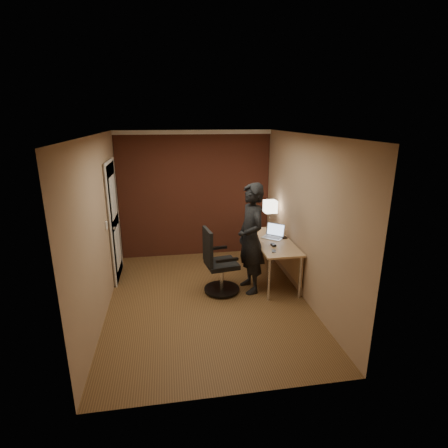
{
  "coord_description": "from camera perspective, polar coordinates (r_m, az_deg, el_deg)",
  "views": [
    {
      "loc": [
        -0.53,
        -4.85,
        2.72
      ],
      "look_at": [
        0.35,
        0.55,
        1.05
      ],
      "focal_mm": 28.0,
      "sensor_mm": 36.0,
      "label": 1
    }
  ],
  "objects": [
    {
      "name": "desk_lamp",
      "position": [
        6.49,
        7.55,
        2.79
      ],
      "size": [
        0.22,
        0.22,
        0.54
      ],
      "color": "silver",
      "rests_on": "desk"
    },
    {
      "name": "mouse",
      "position": [
        5.72,
        8.07,
        -3.41
      ],
      "size": [
        0.08,
        0.11,
        0.03
      ],
      "primitive_type": "cube",
      "rotation": [
        0.0,
        0.0,
        0.17
      ],
      "color": "black",
      "rests_on": "desk"
    },
    {
      "name": "room",
      "position": [
        6.54,
        -6.82,
        4.92
      ],
      "size": [
        4.0,
        4.0,
        4.0
      ],
      "color": "brown",
      "rests_on": "ground"
    },
    {
      "name": "desk",
      "position": [
        6.04,
        8.56,
        -3.76
      ],
      "size": [
        0.6,
        1.5,
        0.73
      ],
      "color": "#D9AD7D",
      "rests_on": "ground"
    },
    {
      "name": "office_chair",
      "position": [
        5.59,
        -1.04,
        -6.77
      ],
      "size": [
        0.58,
        0.63,
        1.06
      ],
      "color": "black",
      "rests_on": "ground"
    },
    {
      "name": "phone",
      "position": [
        5.49,
        8.14,
        -4.4
      ],
      "size": [
        0.08,
        0.13,
        0.01
      ],
      "primitive_type": "cube",
      "rotation": [
        0.0,
        0.0,
        -0.22
      ],
      "color": "black",
      "rests_on": "desk"
    },
    {
      "name": "wallet",
      "position": [
        6.12,
        9.73,
        -2.17
      ],
      "size": [
        0.11,
        0.12,
        0.02
      ],
      "primitive_type": "cube",
      "rotation": [
        0.0,
        0.0,
        0.16
      ],
      "color": "black",
      "rests_on": "desk"
    },
    {
      "name": "laptop",
      "position": [
        6.11,
        8.14,
        -1.57
      ],
      "size": [
        0.42,
        0.41,
        0.23
      ],
      "color": "silver",
      "rests_on": "desk"
    },
    {
      "name": "person",
      "position": [
        5.55,
        4.42,
        -2.38
      ],
      "size": [
        0.52,
        0.71,
        1.78
      ],
      "primitive_type": "imported",
      "rotation": [
        0.0,
        0.0,
        -1.41
      ],
      "color": "black",
      "rests_on": "ground"
    }
  ]
}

